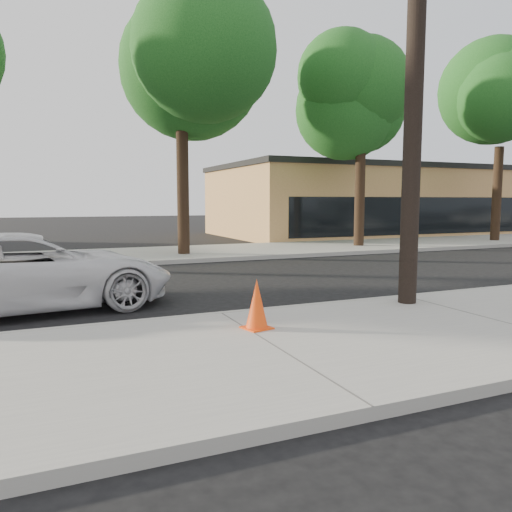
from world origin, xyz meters
name	(u,v)px	position (x,y,z in m)	size (l,w,h in m)	color
ground	(189,299)	(0.00, 0.00, 0.00)	(120.00, 120.00, 0.00)	black
near_sidewalk	(274,351)	(0.00, -4.30, 0.07)	(90.00, 4.40, 0.15)	gray
far_sidewalk	(126,256)	(0.00, 8.50, 0.07)	(90.00, 5.00, 0.15)	gray
curb_near	(221,317)	(0.00, -2.10, 0.07)	(90.00, 0.12, 0.16)	#9E9B93
building_main	(366,202)	(16.00, 16.00, 2.00)	(18.00, 10.00, 4.00)	#B3824A
utility_pole	(415,59)	(3.60, -2.70, 4.70)	(1.40, 0.34, 9.00)	black
tree_c	(188,66)	(2.22, 7.64, 6.91)	(4.96, 4.80, 9.55)	black
tree_d	(368,101)	(10.20, 7.95, 6.37)	(4.50, 4.35, 8.75)	black
tree_e	(507,106)	(18.21, 7.74, 6.70)	(4.80, 4.65, 9.25)	black
police_cruiser	(29,272)	(-3.10, 0.16, 0.75)	(2.50, 5.42, 1.51)	silver
traffic_cone	(257,305)	(0.14, -3.36, 0.52)	(0.47, 0.47, 0.77)	#FA450D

